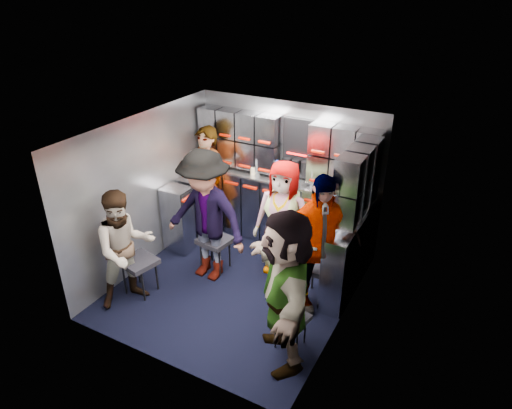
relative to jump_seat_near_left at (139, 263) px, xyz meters
The scene contains 29 objects.
floor 1.29m from the jump_seat_near_left, 33.78° to the left, with size 3.00×3.00×0.00m, color black.
wall_back 2.48m from the jump_seat_near_left, 65.03° to the left, with size 2.80×0.04×2.10m, color gray.
wall_left 1.00m from the jump_seat_near_left, 119.57° to the left, with size 0.04×3.00×2.10m, color gray.
wall_right 2.58m from the jump_seat_near_left, 15.70° to the left, with size 0.04×3.00×2.10m, color gray.
ceiling 2.07m from the jump_seat_near_left, 33.78° to the left, with size 2.80×3.00×0.02m, color silver.
cart_bank_back 2.22m from the jump_seat_near_left, 62.73° to the left, with size 2.68×0.38×0.99m, color gray.
cart_bank_left 1.25m from the jump_seat_near_left, 98.05° to the left, with size 0.38×0.76×0.99m, color gray.
counter 2.29m from the jump_seat_near_left, 62.73° to the left, with size 2.68×0.42×0.03m, color #B7BABF.
locker_bank_back 2.50m from the jump_seat_near_left, 63.43° to the left, with size 2.68×0.28×0.82m, color gray.
locker_bank_right 2.86m from the jump_seat_near_left, 31.33° to the left, with size 0.28×1.00×0.82m, color gray.
right_cabinet 2.60m from the jump_seat_near_left, 29.45° to the left, with size 0.28×1.20×1.00m, color gray.
coffee_niche 2.62m from the jump_seat_near_left, 60.23° to the left, with size 0.46×0.16×0.84m, color black, non-canonical shape.
red_latch_strip 2.09m from the jump_seat_near_left, 60.16° to the left, with size 2.60×0.02×0.03m, color #B51503.
jump_seat_near_left is the anchor object (origin of this frame).
jump_seat_mid_left 1.05m from the jump_seat_near_left, 58.14° to the left, with size 0.45×0.43×0.48m.
jump_seat_center 2.02m from the jump_seat_near_left, 47.58° to the left, with size 0.45×0.44×0.45m.
jump_seat_mid_right 2.26m from the jump_seat_near_left, 25.30° to the left, with size 0.44×0.42×0.48m.
jump_seat_near_right 2.07m from the jump_seat_near_left, ahead, with size 0.40×0.39×0.41m.
attendant_standing 1.69m from the jump_seat_near_left, 91.24° to the left, with size 0.63×0.41×1.73m, color black.
attendant_arc_a 0.37m from the jump_seat_near_left, 90.00° to the right, with size 0.73×0.57×1.49m, color black.
attendant_arc_b 1.01m from the jump_seat_near_left, 52.07° to the left, with size 1.16×0.66×1.79m, color black.
attendant_arc_c 1.92m from the jump_seat_near_left, 43.89° to the left, with size 0.77×0.50×1.59m, color black.
attendant_arc_d 2.24m from the jump_seat_near_left, 21.04° to the left, with size 1.03×0.43×1.75m, color black.
attendant_arc_e 2.12m from the jump_seat_near_left, ahead, with size 1.62×0.52×1.74m, color black.
bottle_left 2.27m from the jump_seat_near_left, 63.37° to the left, with size 0.07×0.07×0.27m, color white.
bottle_mid 2.15m from the jump_seat_near_left, 71.31° to the left, with size 0.07×0.07×0.25m, color white.
bottle_right 2.54m from the jump_seat_near_left, 51.95° to the left, with size 0.06×0.06×0.24m, color white.
cup_left 2.10m from the jump_seat_near_left, 72.94° to the left, with size 0.08×0.08×0.11m, color #BFB086.
cup_right 2.93m from the jump_seat_near_left, 41.88° to the left, with size 0.08×0.08×0.11m, color #BFB086.
Camera 1 is at (2.51, -4.14, 3.66)m, focal length 32.00 mm.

